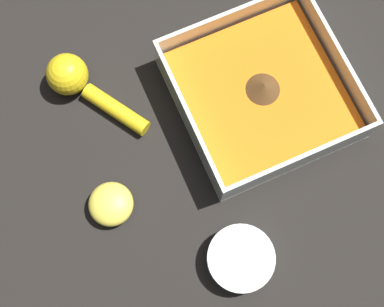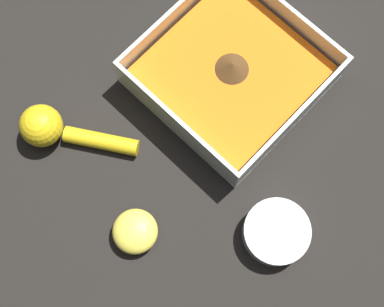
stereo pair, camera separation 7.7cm
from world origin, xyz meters
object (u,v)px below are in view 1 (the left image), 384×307
square_dish (261,93)px  spice_bowl (240,259)px  lemon_squeezer (78,82)px  lemon_half (111,204)px

square_dish → spice_bowl: square_dish is taller
square_dish → lemon_squeezer: 0.28m
square_dish → lemon_squeezer: (-0.13, -0.25, 0.01)m
spice_bowl → lemon_half: bearing=-136.5°
square_dish → spice_bowl: bearing=-32.3°
square_dish → lemon_half: bearing=-76.6°
spice_bowl → lemon_squeezer: size_ratio=0.59×
lemon_half → lemon_squeezer: bearing=173.1°
lemon_squeezer → lemon_half: lemon_squeezer is taller
spice_bowl → lemon_squeezer: 0.36m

